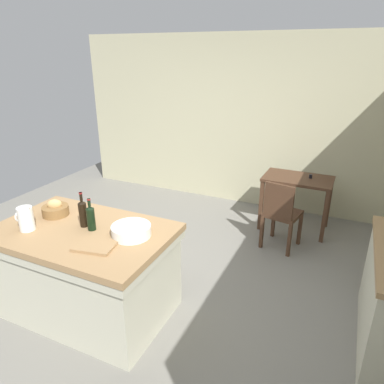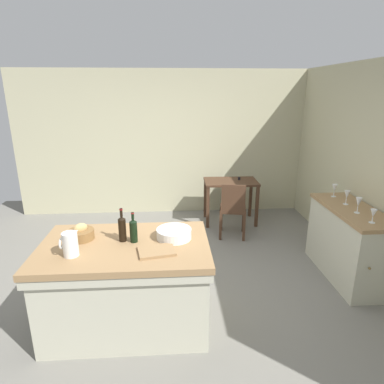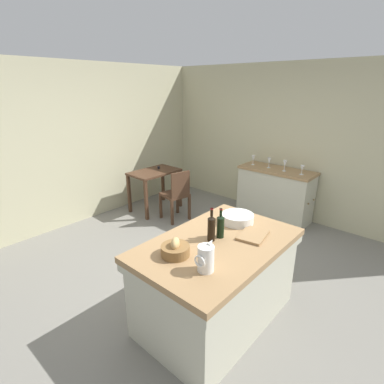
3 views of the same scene
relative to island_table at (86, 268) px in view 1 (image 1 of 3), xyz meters
The scene contains 11 objects.
ground_plane 0.84m from the island_table, 60.74° to the left, with size 6.76×6.76×0.00m, color slate.
wall_back 3.33m from the island_table, 83.95° to the left, with size 5.32×0.12×2.60m, color #B7B28E.
island_table is the anchor object (origin of this frame).
writing_desk 2.95m from the island_table, 59.96° to the left, with size 0.91×0.58×0.80m.
wooden_chair 2.37m from the island_table, 53.84° to the left, with size 0.47×0.47×0.90m.
pitcher 0.69m from the island_table, 155.26° to the right, with size 0.17×0.13×0.26m.
wash_bowl 0.65m from the island_table, 11.30° to the left, with size 0.34×0.34×0.09m, color white.
bread_basket 0.64m from the island_table, 162.45° to the left, with size 0.25×0.25×0.16m.
cutting_board 0.55m from the island_table, 31.44° to the right, with size 0.32×0.23×0.02m, color #99754C.
wine_bottle_dark 0.53m from the island_table, 25.37° to the left, with size 0.07×0.07×0.30m.
wine_bottle_amber 0.53m from the island_table, 107.31° to the left, with size 0.07×0.07×0.32m.
Camera 1 is at (1.70, -2.70, 2.32)m, focal length 32.90 mm.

